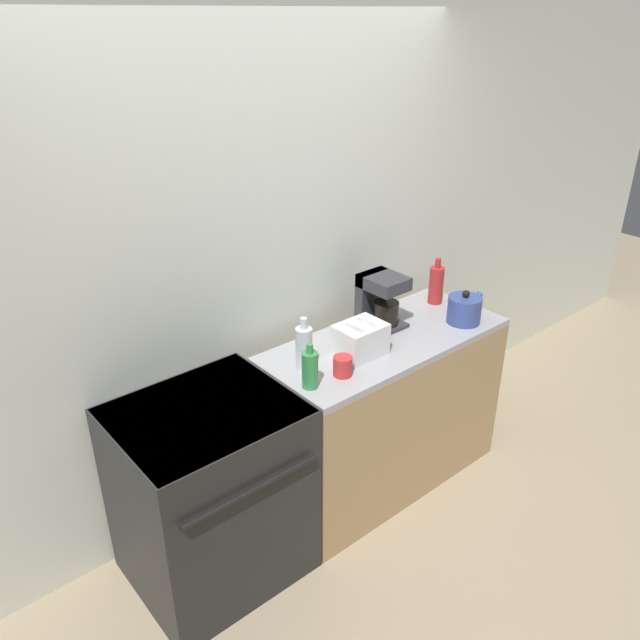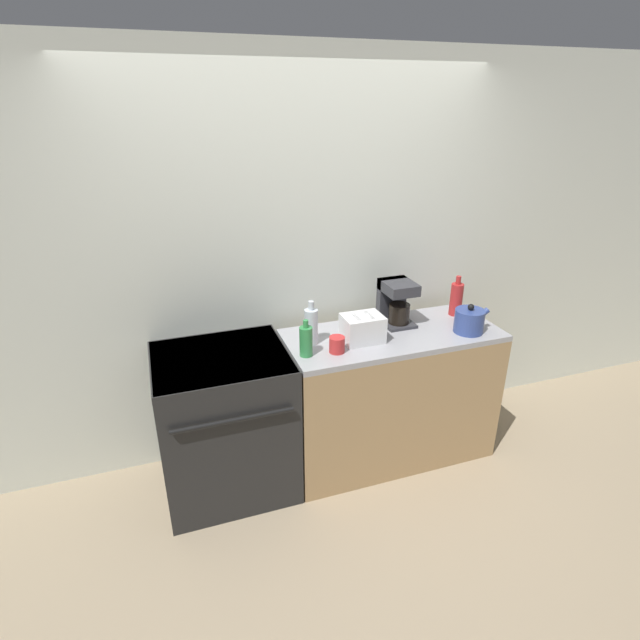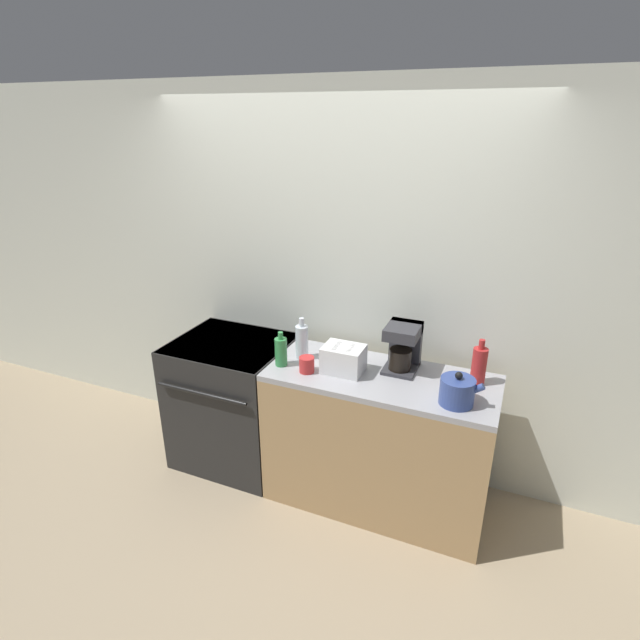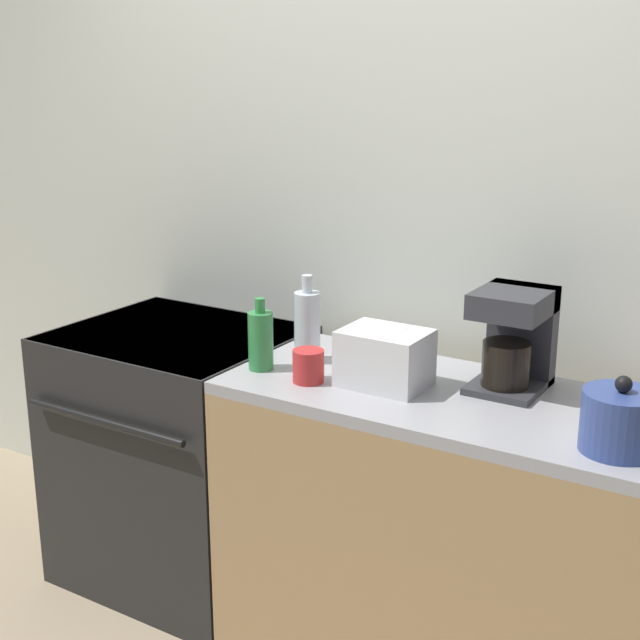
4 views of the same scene
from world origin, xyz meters
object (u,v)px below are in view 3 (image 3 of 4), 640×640
Objects in this scene: stove at (234,400)px; bottle_clear at (302,341)px; coffee_maker at (403,345)px; cup_red at (307,365)px; bottle_green at (281,351)px; kettle at (457,391)px; toaster at (343,359)px; bottle_red at (479,365)px.

bottle_clear reaches higher than stove.
cup_red is at bearing -151.95° from coffee_maker.
stove is 4.17× the size of bottle_green.
kettle is 1.08m from bottle_green.
bottle_clear is at bearing 167.78° from toaster.
cup_red is (-0.97, -0.26, -0.07)m from bottle_red.
coffee_maker reaches higher than stove.
coffee_maker is 0.75m from bottle_green.
cup_red reaches higher than stove.
bottle_red is at bearing 11.69° from bottle_green.
cup_red is at bearing -14.66° from stove.
coffee_maker is 1.05× the size of bottle_red.
cup_red is at bearing -155.17° from toaster.
toaster is at bearing -150.00° from coffee_maker.
toaster is at bearing 10.81° from bottle_green.
bottle_green is 0.80× the size of bottle_red.
coffee_maker is 1.06× the size of bottle_clear.
bottle_clear is at bearing 170.18° from kettle.
stove is 3.38× the size of bottle_clear.
bottle_clear is (-1.00, 0.17, 0.04)m from kettle.
cup_red is at bearing -56.43° from bottle_clear.
stove is at bearing 173.17° from kettle.
bottle_green is (-1.08, 0.03, 0.02)m from kettle.
bottle_green reaches higher than cup_red.
bottle_clear is at bearing -169.44° from coffee_maker.
bottle_red is at bearing 14.91° from cup_red.
bottle_clear is 0.20m from cup_red.
coffee_maker reaches higher than bottle_green.
coffee_maker is (1.17, 0.10, 0.61)m from stove.
stove is at bearing -174.97° from coffee_maker.
cup_red is (0.18, -0.02, -0.04)m from bottle_green.
bottle_green reaches higher than toaster.
kettle reaches higher than stove.
toaster is 0.84× the size of coffee_maker.
bottle_clear is at bearing 123.57° from cup_red.
toaster is at bearing 171.25° from kettle.
kettle reaches higher than toaster.
bottle_clear reaches higher than bottle_green.
stove is 3.35× the size of bottle_red.
kettle is at bearing -1.76° from bottle_green.
stove is 3.19× the size of coffee_maker.
kettle is 0.89m from cup_red.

